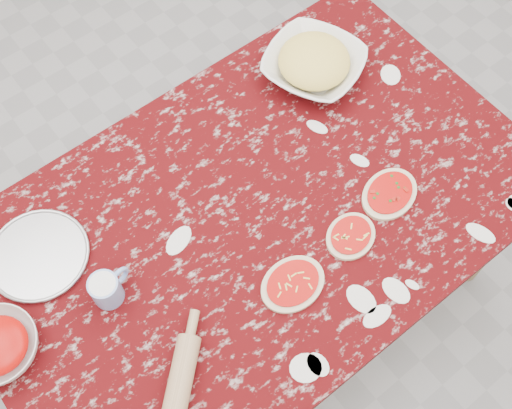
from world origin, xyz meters
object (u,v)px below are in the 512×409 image
object	(u,v)px
pizza_tray	(39,256)
rolling_pin	(177,398)
flour_mug	(107,289)
cheese_bowl	(314,65)
worktable	(256,226)

from	to	relation	value
pizza_tray	rolling_pin	bearing A→B (deg)	-81.68
rolling_pin	pizza_tray	bearing A→B (deg)	98.32
flour_mug	rolling_pin	size ratio (longest dim) A/B	0.39
flour_mug	rolling_pin	xyz separation A→B (m)	(-0.01, -0.33, -0.02)
pizza_tray	rolling_pin	xyz separation A→B (m)	(0.08, -0.54, 0.02)
flour_mug	cheese_bowl	bearing A→B (deg)	14.63
worktable	pizza_tray	world-z (taller)	pizza_tray
worktable	cheese_bowl	world-z (taller)	cheese_bowl
worktable	flour_mug	distance (m)	0.47
cheese_bowl	flour_mug	bearing A→B (deg)	-165.37
pizza_tray	cheese_bowl	xyz separation A→B (m)	(0.99, 0.02, 0.03)
worktable	pizza_tray	distance (m)	0.61
flour_mug	rolling_pin	distance (m)	0.33
cheese_bowl	rolling_pin	world-z (taller)	cheese_bowl
pizza_tray	flour_mug	world-z (taller)	flour_mug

